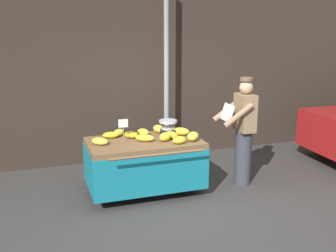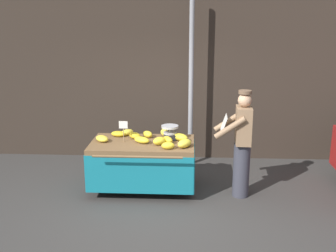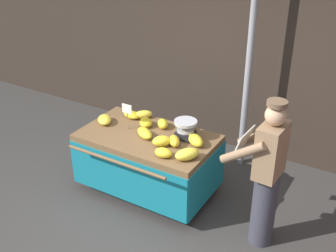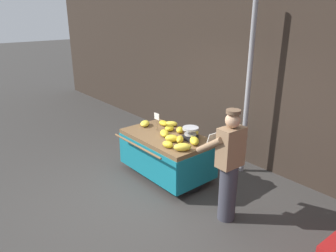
% 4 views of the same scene
% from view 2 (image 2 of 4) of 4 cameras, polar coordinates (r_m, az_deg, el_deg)
% --- Properties ---
extents(ground_plane, '(60.00, 60.00, 0.00)m').
position_cam_2_polar(ground_plane, '(6.04, -1.14, -12.27)').
color(ground_plane, '#383533').
extents(back_wall, '(16.00, 0.24, 4.16)m').
position_cam_2_polar(back_wall, '(8.01, 0.17, 10.12)').
color(back_wall, '#332821').
rests_on(back_wall, ground).
extents(street_pole, '(0.09, 0.09, 3.31)m').
position_cam_2_polar(street_pole, '(7.53, 3.27, 6.51)').
color(street_pole, gray).
rests_on(street_pole, ground).
extents(banana_cart, '(1.69, 1.18, 0.83)m').
position_cam_2_polar(banana_cart, '(6.60, -3.60, -4.17)').
color(banana_cart, brown).
rests_on(banana_cart, ground).
extents(weighing_scale, '(0.28, 0.28, 0.24)m').
position_cam_2_polar(weighing_scale, '(6.63, 0.26, -0.91)').
color(weighing_scale, black).
rests_on(weighing_scale, banana_cart).
extents(price_sign, '(0.14, 0.01, 0.34)m').
position_cam_2_polar(price_sign, '(6.52, -6.33, -0.10)').
color(price_sign, '#997A51').
rests_on(price_sign, banana_cart).
extents(banana_bunch_0, '(0.21, 0.17, 0.11)m').
position_cam_2_polar(banana_bunch_0, '(6.17, -0.01, -2.78)').
color(banana_bunch_0, yellow).
rests_on(banana_bunch_0, banana_cart).
extents(banana_bunch_1, '(0.23, 0.24, 0.11)m').
position_cam_2_polar(banana_bunch_1, '(6.77, -2.89, -1.16)').
color(banana_bunch_1, yellow).
rests_on(banana_bunch_1, banana_cart).
extents(banana_bunch_2, '(0.22, 0.26, 0.12)m').
position_cam_2_polar(banana_bunch_2, '(6.83, -0.42, -0.92)').
color(banana_bunch_2, yellow).
rests_on(banana_bunch_2, banana_cart).
extents(banana_bunch_3, '(0.32, 0.28, 0.10)m').
position_cam_2_polar(banana_bunch_3, '(6.47, -3.73, -1.97)').
color(banana_bunch_3, yellow).
rests_on(banana_bunch_3, banana_cart).
extents(banana_bunch_4, '(0.31, 0.29, 0.12)m').
position_cam_2_polar(banana_bunch_4, '(6.57, 1.79, -1.60)').
color(banana_bunch_4, yellow).
rests_on(banana_bunch_4, banana_cart).
extents(banana_bunch_5, '(0.26, 0.26, 0.11)m').
position_cam_2_polar(banana_bunch_5, '(6.91, -5.82, -0.90)').
color(banana_bunch_5, yellow).
rests_on(banana_bunch_5, banana_cart).
extents(banana_bunch_6, '(0.30, 0.33, 0.13)m').
position_cam_2_polar(banana_bunch_6, '(6.25, 2.35, -2.47)').
color(banana_bunch_6, yellow).
rests_on(banana_bunch_6, banana_cart).
extents(banana_bunch_7, '(0.27, 0.19, 0.09)m').
position_cam_2_polar(banana_bunch_7, '(6.86, -7.01, -1.10)').
color(banana_bunch_7, gold).
rests_on(banana_bunch_7, banana_cart).
extents(banana_bunch_8, '(0.23, 0.25, 0.12)m').
position_cam_2_polar(banana_bunch_8, '(6.44, -0.08, -1.96)').
color(banana_bunch_8, gold).
rests_on(banana_bunch_8, banana_cart).
extents(banana_bunch_9, '(0.30, 0.31, 0.10)m').
position_cam_2_polar(banana_bunch_9, '(6.62, -9.30, -1.77)').
color(banana_bunch_9, yellow).
rests_on(banana_bunch_9, banana_cart).
extents(banana_bunch_10, '(0.27, 0.26, 0.13)m').
position_cam_2_polar(banana_bunch_10, '(6.37, -1.21, -2.12)').
color(banana_bunch_10, yellow).
rests_on(banana_bunch_10, banana_cart).
extents(banana_bunch_11, '(0.26, 0.27, 0.10)m').
position_cam_2_polar(banana_bunch_11, '(6.72, -4.72, -1.35)').
color(banana_bunch_11, gold).
rests_on(banana_bunch_11, banana_cart).
extents(vendor_person, '(0.59, 0.53, 1.71)m').
position_cam_2_polar(vendor_person, '(6.39, 10.34, -2.47)').
color(vendor_person, '#383842').
rests_on(vendor_person, ground).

